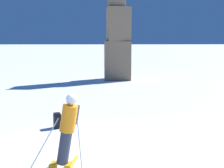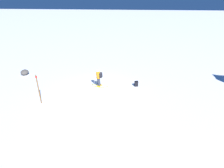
# 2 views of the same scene
# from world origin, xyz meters

# --- Properties ---
(ground_plane) EXTENTS (300.00, 300.00, 0.00)m
(ground_plane) POSITION_xyz_m (0.00, 0.00, 0.00)
(ground_plane) COLOR white
(skier) EXTENTS (1.27, 1.70, 1.77)m
(skier) POSITION_xyz_m (-0.76, 0.00, 0.98)
(skier) COLOR yellow
(skier) RESTS_ON ground
(spare_backpack) EXTENTS (0.31, 0.36, 0.50)m
(spare_backpack) POSITION_xyz_m (-1.48, 3.32, 0.24)
(spare_backpack) COLOR black
(spare_backpack) RESTS_ON ground
(exposed_boulder_0) EXTENTS (0.87, 0.74, 0.57)m
(exposed_boulder_0) POSITION_xyz_m (-2.38, -8.33, 0.28)
(exposed_boulder_0) COLOR #4C4742
(exposed_boulder_0) RESTS_ON ground
(trail_marker) EXTENTS (0.13, 0.13, 2.33)m
(trail_marker) POSITION_xyz_m (2.61, -3.72, 1.27)
(trail_marker) COLOR brown
(trail_marker) RESTS_ON ground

